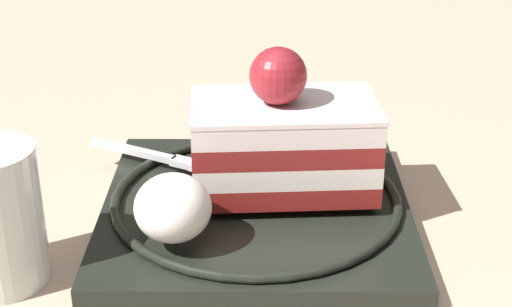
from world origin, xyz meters
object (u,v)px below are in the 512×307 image
cake_slice (283,139)px  whipped_cream_dollop (173,208)px  dessert_plate (256,207)px  fork (163,158)px

cake_slice → whipped_cream_dollop: size_ratio=2.84×
cake_slice → whipped_cream_dollop: bearing=-39.6°
cake_slice → whipped_cream_dollop: cake_slice is taller
whipped_cream_dollop → dessert_plate: bearing=143.8°
dessert_plate → cake_slice: bearing=129.1°
cake_slice → whipped_cream_dollop: (0.07, -0.06, -0.01)m
fork → cake_slice: bearing=71.4°
whipped_cream_dollop → fork: size_ratio=0.41×
dessert_plate → cake_slice: (-0.01, 0.02, 0.04)m
whipped_cream_dollop → fork: bearing=-164.3°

